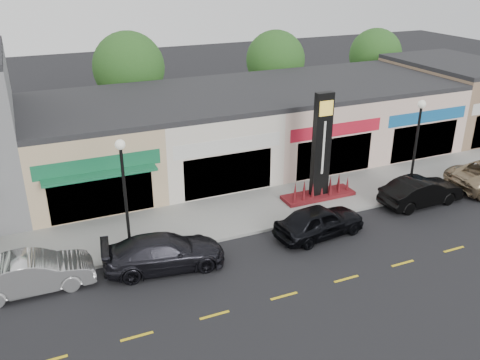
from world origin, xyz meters
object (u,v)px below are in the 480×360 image
Objects in this scene: car_dark_sedan at (164,252)px; car_black_sedan at (319,221)px; lamp_east_near at (417,138)px; car_white_van at (33,273)px; pylon_sign at (320,162)px; lamp_west_near at (124,187)px; car_black_conv at (421,191)px.

car_dark_sedan is 7.71m from car_black_sedan.
lamp_east_near is 1.04× the size of car_dark_sedan.
pylon_sign is at bearing -79.05° from car_white_van.
car_dark_sedan is (-14.83, -1.55, -2.71)m from lamp_east_near.
lamp_west_near is at bearing 44.81° from car_dark_sedan.
lamp_east_near is 0.91× the size of pylon_sign.
lamp_west_near is 0.91× the size of pylon_sign.
car_white_van is 1.01× the size of car_black_conv.
car_dark_sedan is (5.34, -0.55, -0.03)m from car_white_van.
car_black_sedan is 6.98m from car_black_conv.
lamp_west_near reaches higher than car_black_conv.
car_dark_sedan is 14.66m from car_black_conv.
lamp_east_near is 20.37m from car_white_van.
pylon_sign is 10.46m from car_dark_sedan.
car_white_van is at bearing -169.90° from pylon_sign.
lamp_west_near reaches higher than car_black_sedan.
lamp_west_near and lamp_east_near have the same top height.
car_dark_sedan is at bearing -161.71° from pylon_sign.
lamp_west_near is 11.19m from pylon_sign.
car_black_conv is at bearing -3.98° from lamp_west_near.
car_white_van is (-20.17, -1.01, -2.69)m from lamp_east_near.
car_black_conv is at bearing -99.25° from lamp_east_near.
car_white_van is 5.37m from car_dark_sedan.
car_black_conv is at bearing -80.45° from car_dark_sedan.
pylon_sign is at bearing 161.25° from lamp_east_near.
lamp_west_near is 1.18× the size of car_black_sedan.
lamp_west_near is 1.14× the size of car_white_van.
car_white_van is at bearing -166.43° from lamp_west_near.
lamp_east_near is 1.18× the size of car_black_sedan.
car_white_van is (-15.17, -2.70, -1.48)m from pylon_sign.
car_black_sedan is (13.04, -0.82, -0.00)m from car_white_van.
pylon_sign is at bearing -63.92° from car_dark_sedan.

